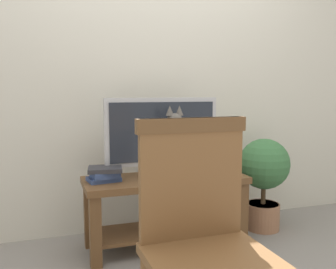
{
  "coord_description": "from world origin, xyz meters",
  "views": [
    {
      "loc": [
        -0.77,
        -1.86,
        1.08
      ],
      "look_at": [
        0.0,
        0.44,
        0.79
      ],
      "focal_mm": 39.3,
      "sensor_mm": 36.0,
      "label": 1
    }
  ],
  "objects_px": {
    "tv": "(162,135)",
    "media_box": "(173,174)",
    "potted_plant": "(264,174)",
    "tv_stand": "(166,199)",
    "book_stack": "(105,174)",
    "cat": "(174,146)",
    "wooden_chair": "(204,228)"
  },
  "relations": [
    {
      "from": "wooden_chair",
      "to": "potted_plant",
      "type": "height_order",
      "value": "wooden_chair"
    },
    {
      "from": "tv_stand",
      "to": "cat",
      "type": "distance_m",
      "value": 0.39
    },
    {
      "from": "tv",
      "to": "cat",
      "type": "height_order",
      "value": "tv"
    },
    {
      "from": "tv_stand",
      "to": "wooden_chair",
      "type": "distance_m",
      "value": 1.12
    },
    {
      "from": "tv_stand",
      "to": "book_stack",
      "type": "distance_m",
      "value": 0.46
    },
    {
      "from": "cat",
      "to": "wooden_chair",
      "type": "xyz_separation_m",
      "value": [
        -0.23,
        -1.02,
        -0.16
      ]
    },
    {
      "from": "potted_plant",
      "to": "tv",
      "type": "bearing_deg",
      "value": 179.38
    },
    {
      "from": "wooden_chair",
      "to": "potted_plant",
      "type": "xyz_separation_m",
      "value": [
        1.03,
        1.15,
        -0.11
      ]
    },
    {
      "from": "tv",
      "to": "media_box",
      "type": "height_order",
      "value": "tv"
    },
    {
      "from": "tv_stand",
      "to": "media_box",
      "type": "xyz_separation_m",
      "value": [
        0.03,
        -0.05,
        0.19
      ]
    },
    {
      "from": "media_box",
      "to": "wooden_chair",
      "type": "distance_m",
      "value": 1.06
    },
    {
      "from": "tv_stand",
      "to": "book_stack",
      "type": "height_order",
      "value": "book_stack"
    },
    {
      "from": "tv",
      "to": "potted_plant",
      "type": "bearing_deg",
      "value": -0.62
    },
    {
      "from": "tv_stand",
      "to": "media_box",
      "type": "bearing_deg",
      "value": -56.84
    },
    {
      "from": "tv",
      "to": "potted_plant",
      "type": "relative_size",
      "value": 1.12
    },
    {
      "from": "potted_plant",
      "to": "tv_stand",
      "type": "bearing_deg",
      "value": -175.17
    },
    {
      "from": "tv_stand",
      "to": "tv",
      "type": "xyz_separation_m",
      "value": [
        0.0,
        0.08,
        0.44
      ]
    },
    {
      "from": "tv",
      "to": "wooden_chair",
      "type": "height_order",
      "value": "tv"
    },
    {
      "from": "wooden_chair",
      "to": "book_stack",
      "type": "bearing_deg",
      "value": 101.17
    },
    {
      "from": "tv",
      "to": "wooden_chair",
      "type": "xyz_separation_m",
      "value": [
        -0.2,
        -1.16,
        -0.23
      ]
    },
    {
      "from": "tv",
      "to": "media_box",
      "type": "bearing_deg",
      "value": -75.63
    },
    {
      "from": "tv",
      "to": "potted_plant",
      "type": "height_order",
      "value": "tv"
    },
    {
      "from": "book_stack",
      "to": "potted_plant",
      "type": "bearing_deg",
      "value": 2.73
    },
    {
      "from": "tv_stand",
      "to": "cat",
      "type": "height_order",
      "value": "cat"
    },
    {
      "from": "media_box",
      "to": "cat",
      "type": "height_order",
      "value": "cat"
    },
    {
      "from": "tv_stand",
      "to": "tv",
      "type": "height_order",
      "value": "tv"
    },
    {
      "from": "cat",
      "to": "potted_plant",
      "type": "height_order",
      "value": "cat"
    },
    {
      "from": "cat",
      "to": "book_stack",
      "type": "relative_size",
      "value": 1.79
    },
    {
      "from": "media_box",
      "to": "wooden_chair",
      "type": "xyz_separation_m",
      "value": [
        -0.23,
        -1.03,
        0.03
      ]
    },
    {
      "from": "media_box",
      "to": "potted_plant",
      "type": "relative_size",
      "value": 0.58
    },
    {
      "from": "tv",
      "to": "media_box",
      "type": "xyz_separation_m",
      "value": [
        0.03,
        -0.13,
        -0.25
      ]
    },
    {
      "from": "tv",
      "to": "wooden_chair",
      "type": "relative_size",
      "value": 0.83
    }
  ]
}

